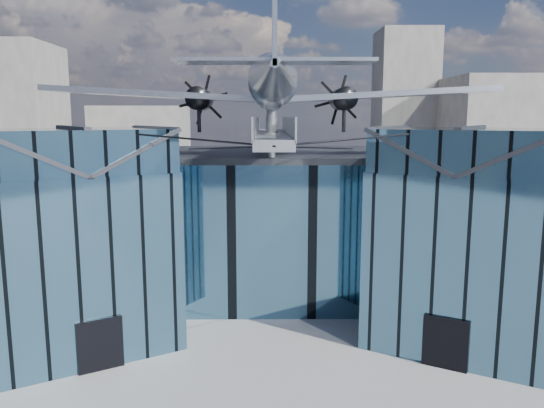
{
  "coord_description": "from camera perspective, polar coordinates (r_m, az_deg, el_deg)",
  "views": [
    {
      "loc": [
        -0.32,
        -29.03,
        12.27
      ],
      "look_at": [
        0.0,
        2.0,
        7.2
      ],
      "focal_mm": 35.0,
      "sensor_mm": 36.0,
      "label": 1
    }
  ],
  "objects": [
    {
      "name": "bg_towers",
      "position": [
        79.57,
        0.69,
        7.65
      ],
      "size": [
        77.0,
        24.5,
        26.0
      ],
      "color": "gray",
      "rests_on": "ground"
    },
    {
      "name": "museum",
      "position": [
        35.49,
        -0.06,
        -1.65
      ],
      "size": [
        32.88,
        24.5,
        17.6
      ],
      "color": "teal",
      "rests_on": "ground"
    },
    {
      "name": "ground_plane",
      "position": [
        31.52,
        0.04,
        -13.63
      ],
      "size": [
        120.0,
        120.0,
        0.0
      ],
      "primitive_type": "plane",
      "color": "gray"
    }
  ]
}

